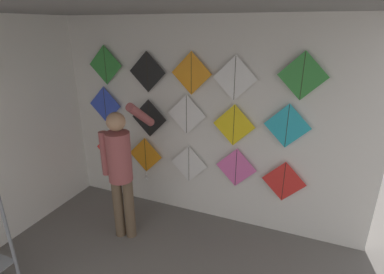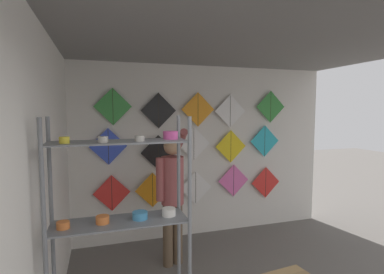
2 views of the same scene
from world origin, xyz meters
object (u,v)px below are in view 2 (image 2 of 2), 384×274
at_px(kite_8, 231,146).
at_px(shopkeeper, 172,189).
at_px(kite_0, 112,193).
at_px(kite_1, 153,192).
at_px(kite_10, 113,107).
at_px(kite_4, 266,182).
at_px(kite_2, 196,188).
at_px(kite_5, 108,146).
at_px(kite_14, 271,107).
at_px(kite_12, 198,109).
at_px(kite_7, 194,144).
at_px(kite_9, 265,141).
at_px(kite_11, 159,111).
at_px(kite_6, 158,153).
at_px(kite_3, 234,180).
at_px(kite_13, 230,111).
at_px(shelf_rack, 124,229).

bearing_deg(kite_8, shopkeeper, -146.73).
distance_m(kite_0, kite_1, 0.62).
relative_size(kite_8, kite_10, 1.00).
bearing_deg(kite_4, kite_0, 180.00).
relative_size(kite_2, kite_5, 1.00).
bearing_deg(kite_5, kite_8, 0.00).
bearing_deg(shopkeeper, kite_8, 19.27).
relative_size(shopkeeper, kite_14, 3.32).
height_order(kite_0, kite_12, kite_12).
distance_m(shopkeeper, kite_4, 2.07).
height_order(kite_4, kite_5, kite_5).
bearing_deg(kite_2, kite_12, 0.00).
relative_size(kite_2, kite_7, 1.00).
relative_size(shopkeeper, kite_9, 3.32).
height_order(kite_9, kite_11, kite_11).
distance_m(kite_2, kite_6, 0.87).
relative_size(kite_3, kite_9, 1.00).
bearing_deg(kite_11, kite_2, 0.00).
bearing_deg(kite_6, kite_2, 0.00).
bearing_deg(kite_6, kite_13, 0.00).
distance_m(kite_9, kite_14, 0.61).
distance_m(kite_9, kite_12, 1.35).
xyz_separation_m(shelf_rack, kite_12, (1.38, 2.31, 0.92)).
bearing_deg(shopkeeper, kite_11, 77.47).
bearing_deg(kite_12, kite_10, 180.00).
relative_size(kite_8, kite_11, 1.00).
xyz_separation_m(kite_2, kite_7, (-0.03, 0.00, 0.73)).
xyz_separation_m(kite_5, kite_7, (1.34, 0.00, -0.00)).
distance_m(kite_1, kite_4, 2.02).
relative_size(kite_6, kite_8, 1.00).
bearing_deg(kite_14, kite_10, 180.00).
distance_m(kite_6, kite_12, 0.94).
xyz_separation_m(shopkeeper, kite_1, (-0.13, 0.79, -0.23)).
height_order(shopkeeper, kite_1, shopkeeper).
height_order(kite_1, kite_6, kite_6).
bearing_deg(kite_1, shelf_rack, -105.11).
height_order(kite_6, kite_7, kite_7).
relative_size(kite_5, kite_9, 1.00).
bearing_deg(kite_4, shelf_rack, -138.90).
height_order(kite_5, kite_13, kite_13).
height_order(kite_2, kite_3, kite_3).
relative_size(kite_12, kite_14, 1.00).
xyz_separation_m(kite_3, kite_12, (-0.65, 0.00, 1.21)).
relative_size(kite_5, kite_11, 1.00).
height_order(kite_6, kite_10, kite_10).
bearing_deg(kite_8, kite_10, 180.00).
bearing_deg(kite_3, kite_14, 0.00).
bearing_deg(shelf_rack, kite_7, 60.54).
relative_size(kite_10, kite_12, 1.00).
distance_m(kite_5, kite_10, 0.60).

